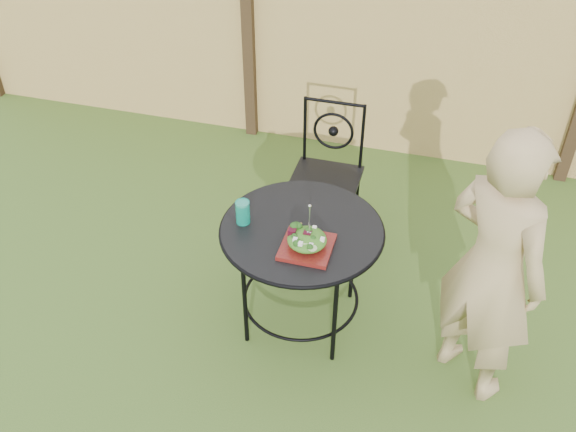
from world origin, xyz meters
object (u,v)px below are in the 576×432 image
object	(u,v)px
patio_table	(302,247)
diner	(492,269)
patio_chair	(327,170)
salad_plate	(307,247)

from	to	relation	value
patio_table	diner	size ratio (longest dim) A/B	0.57
patio_table	patio_chair	bearing A→B (deg)	93.64
patio_chair	diner	world-z (taller)	diner
patio_table	salad_plate	size ratio (longest dim) A/B	3.42
patio_table	salad_plate	world-z (taller)	salad_plate
patio_chair	diner	xyz separation A→B (m)	(1.07, -1.05, 0.31)
patio_chair	diner	size ratio (longest dim) A/B	0.59
diner	salad_plate	size ratio (longest dim) A/B	5.99
salad_plate	patio_chair	bearing A→B (deg)	96.80
diner	salad_plate	xyz separation A→B (m)	(-0.94, -0.01, -0.07)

